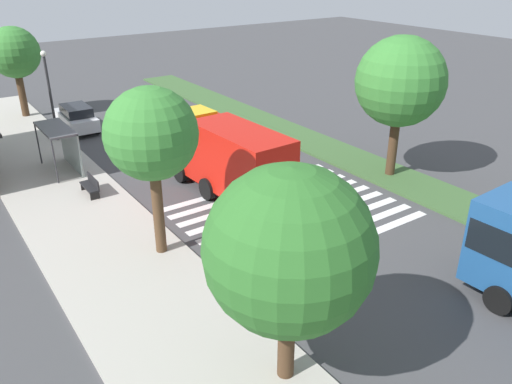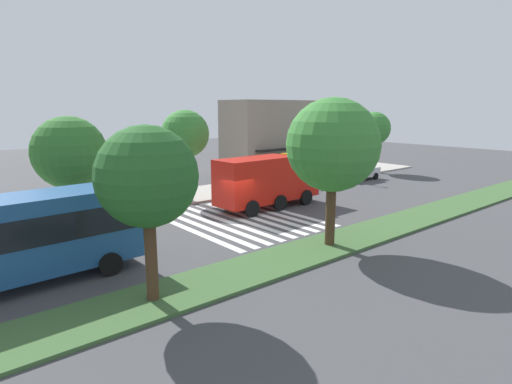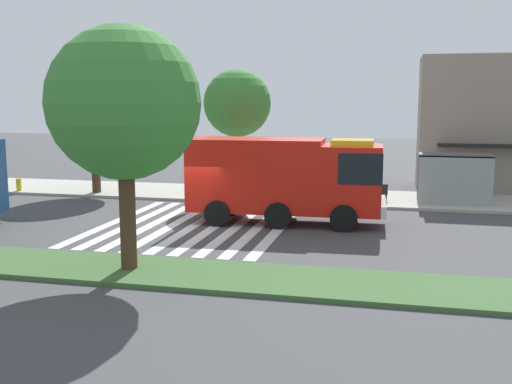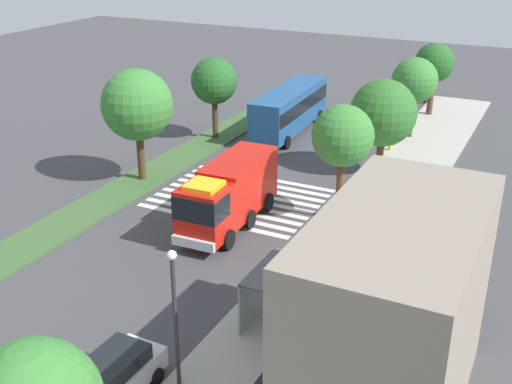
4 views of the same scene
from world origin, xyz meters
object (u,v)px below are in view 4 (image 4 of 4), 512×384
Objects in this scene: bus_stop_shelter at (265,281)px; street_lamp at (175,307)px; sidewalk_tree_far_west at (434,63)px; median_tree_west at (137,105)px; sidewalk_tree_west at (415,81)px; fire_truck at (227,193)px; parked_car_mid at (111,379)px; sidewalk_tree_center at (383,113)px; fire_hydrant at (390,145)px; parked_car_west at (420,88)px; transit_bus at (290,107)px; sidewalk_tree_east at (343,137)px; median_tree_far_west at (214,81)px; bench_near_shelter at (301,266)px.

street_lamp reaches higher than bus_stop_shelter.
median_tree_west is at bearing -29.87° from sidewalk_tree_far_west.
sidewalk_tree_far_west is 1.00× the size of sidewalk_tree_west.
parked_car_mid is at bearing 10.02° from fire_truck.
sidewalk_tree_center is at bearing 176.27° from parked_car_mid.
parked_car_west is at bearing -174.15° from fire_hydrant.
sidewalk_tree_far_west is at bearing 180.00° from sidewalk_tree_west.
transit_bus is (-31.52, -6.89, 1.23)m from parked_car_mid.
street_lamp is at bearing -1.41° from sidewalk_tree_east.
parked_car_mid is at bearing 22.68° from median_tree_far_west.
bench_near_shelter is at bearing 167.13° from parked_car_mid.
sidewalk_tree_center is 0.95× the size of sidewalk_tree_east.
fire_hydrant is (-23.61, -1.04, -1.40)m from bus_stop_shelter.
fire_hydrant is (-3.16, 13.16, -4.11)m from median_tree_far_west.
parked_car_mid is 26.33m from sidewalk_tree_center.
bench_near_shelter is (3.20, 5.79, -1.46)m from fire_truck.
fire_truck reaches higher than bench_near_shelter.
sidewalk_tree_far_west is (-39.87, 0.40, 1.12)m from street_lamp.
bench_near_shelter is 0.22× the size of median_tree_west.
parked_car_west is 0.72× the size of sidewalk_tree_far_west.
median_tree_west is (13.83, -4.57, 3.02)m from transit_bus.
parked_car_west is 6.38× the size of fire_hydrant.
sidewalk_tree_west is at bearing -178.87° from bus_stop_shelter.
median_tree_west is at bearing -39.14° from sidewalk_tree_west.
fire_truck is 1.34× the size of median_tree_far_west.
transit_bus reaches higher than parked_car_west.
bench_near_shelter is 0.28× the size of street_lamp.
sidewalk_tree_east is (-16.28, 0.40, 1.53)m from street_lamp.
sidewalk_tree_center is (-24.41, 0.40, 0.74)m from street_lamp.
sidewalk_tree_west is 8.47m from sidewalk_tree_center.
median_tree_far_west reaches higher than sidewalk_tree_far_west.
street_lamp is (45.55, 1.80, 2.57)m from parked_car_west.
sidewalk_tree_west reaches higher than bus_stop_shelter.
fire_truck is at bearing 32.39° from median_tree_far_west.
bus_stop_shelter is 11.37m from sidewalk_tree_east.
bus_stop_shelter is at bearing 159.65° from parked_car_mid.
transit_bus is (-17.35, -3.84, 0.08)m from fire_truck.
transit_bus is 1.64× the size of sidewalk_tree_east.
sidewalk_tree_far_west is 0.99× the size of median_tree_far_west.
bus_stop_shelter is at bearing 52.97° from median_tree_west.
parked_car_west is at bearing -175.68° from bench_near_shelter.
bus_stop_shelter is 25.05m from median_tree_far_west.
parked_car_mid is 0.81× the size of street_lamp.
parked_car_west is 0.79× the size of street_lamp.
fire_truck is 13.14m from sidewalk_tree_center.
sidewalk_tree_far_west is 0.85× the size of median_tree_west.
fire_truck is 13.54m from street_lamp.
median_tree_west is 19.00m from fire_hydrant.
fire_hydrant is (3.90, -0.50, -4.08)m from sidewalk_tree_west.
transit_bus is 1.76× the size of sidewalk_tree_far_west.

